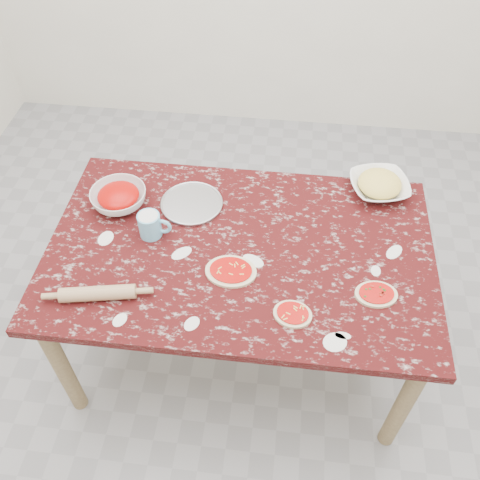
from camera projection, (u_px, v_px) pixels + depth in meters
The scene contains 10 objects.
ground at pixel (240, 342), 2.70m from camera, with size 4.00×4.00×0.00m, color gray.
worktable at pixel (240, 261), 2.21m from camera, with size 1.60×1.00×0.75m.
pizza_tray at pixel (192, 204), 2.31m from camera, with size 0.27×0.27×0.01m, color #B2B2B7.
sauce_bowl at pixel (119, 198), 2.29m from camera, with size 0.25×0.25×0.08m, color white.
cheese_bowl at pixel (379, 187), 2.35m from camera, with size 0.26×0.26×0.06m, color white.
flour_mug at pixel (151, 225), 2.15m from camera, with size 0.14×0.09×0.11m.
pizza_left at pixel (231, 271), 2.05m from camera, with size 0.21×0.16×0.02m.
pizza_mid at pixel (293, 314), 1.92m from camera, with size 0.16×0.14×0.02m.
pizza_right at pixel (376, 294), 1.98m from camera, with size 0.18×0.14×0.02m.
rolling_pin at pixel (98, 293), 1.96m from camera, with size 0.06×0.06×0.29m, color tan.
Camera 1 is at (0.17, -1.40, 2.37)m, focal length 38.72 mm.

